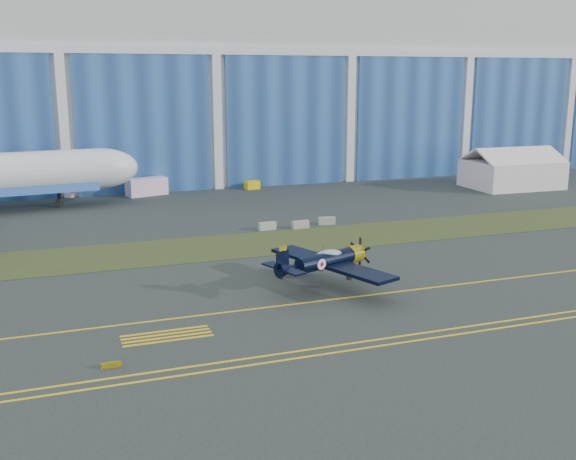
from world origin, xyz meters
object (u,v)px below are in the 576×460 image
object	(u,v)px
tent	(512,167)
tug	(252,185)
warbird	(325,260)
shipping_container	(147,187)

from	to	relation	value
tent	tug	size ratio (longest dim) A/B	6.43
warbird	tug	distance (m)	49.98
shipping_container	tug	bearing A→B (deg)	-16.20
tent	shipping_container	distance (m)	55.73
warbird	tent	world-z (taller)	tent
tug	tent	bearing A→B (deg)	-27.04
warbird	shipping_container	bearing A→B (deg)	78.83
tent	tug	xyz separation A→B (m)	(-38.37, 12.17, -2.53)
shipping_container	tug	xyz separation A→B (m)	(15.99, 0.06, -0.63)
tent	tug	distance (m)	40.34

